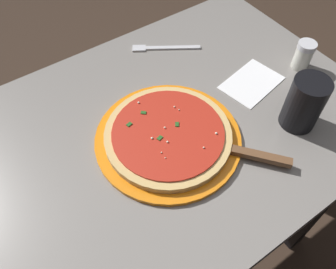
{
  "coord_description": "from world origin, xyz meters",
  "views": [
    {
      "loc": [
        0.26,
        0.4,
        1.37
      ],
      "look_at": [
        0.01,
        0.04,
        0.78
      ],
      "focal_mm": 36.81,
      "sensor_mm": 36.0,
      "label": 1
    }
  ],
  "objects_px": {
    "serving_plate": "(168,139)",
    "napkin_folded_right": "(252,83)",
    "pizza": "(168,134)",
    "fork": "(162,48)",
    "cup_tall_drink": "(304,103)",
    "parmesan_shaker": "(303,55)",
    "pizza_server": "(240,152)"
  },
  "relations": [
    {
      "from": "pizza",
      "to": "fork",
      "type": "bearing_deg",
      "value": -121.78
    },
    {
      "from": "napkin_folded_right",
      "to": "fork",
      "type": "bearing_deg",
      "value": -65.33
    },
    {
      "from": "cup_tall_drink",
      "to": "fork",
      "type": "xyz_separation_m",
      "value": [
        0.11,
        -0.39,
        -0.06
      ]
    },
    {
      "from": "parmesan_shaker",
      "to": "fork",
      "type": "bearing_deg",
      "value": -46.0
    },
    {
      "from": "pizza",
      "to": "fork",
      "type": "height_order",
      "value": "pizza"
    },
    {
      "from": "serving_plate",
      "to": "fork",
      "type": "height_order",
      "value": "serving_plate"
    },
    {
      "from": "parmesan_shaker",
      "to": "pizza_server",
      "type": "bearing_deg",
      "value": 21.0
    },
    {
      "from": "serving_plate",
      "to": "napkin_folded_right",
      "type": "bearing_deg",
      "value": -174.68
    },
    {
      "from": "pizza",
      "to": "parmesan_shaker",
      "type": "distance_m",
      "value": 0.42
    },
    {
      "from": "cup_tall_drink",
      "to": "parmesan_shaker",
      "type": "distance_m",
      "value": 0.2
    },
    {
      "from": "napkin_folded_right",
      "to": "fork",
      "type": "xyz_separation_m",
      "value": [
        0.11,
        -0.24,
        0.0
      ]
    },
    {
      "from": "napkin_folded_right",
      "to": "fork",
      "type": "relative_size",
      "value": 0.91
    },
    {
      "from": "pizza",
      "to": "napkin_folded_right",
      "type": "relative_size",
      "value": 1.84
    },
    {
      "from": "pizza",
      "to": "pizza_server",
      "type": "relative_size",
      "value": 1.39
    },
    {
      "from": "fork",
      "to": "parmesan_shaker",
      "type": "relative_size",
      "value": 2.24
    },
    {
      "from": "pizza",
      "to": "pizza_server",
      "type": "height_order",
      "value": "pizza"
    },
    {
      "from": "pizza",
      "to": "pizza_server",
      "type": "xyz_separation_m",
      "value": [
        -0.1,
        0.12,
        -0.0
      ]
    },
    {
      "from": "cup_tall_drink",
      "to": "napkin_folded_right",
      "type": "height_order",
      "value": "cup_tall_drink"
    },
    {
      "from": "pizza_server",
      "to": "fork",
      "type": "relative_size",
      "value": 1.2
    },
    {
      "from": "serving_plate",
      "to": "fork",
      "type": "bearing_deg",
      "value": -121.78
    },
    {
      "from": "pizza_server",
      "to": "fork",
      "type": "height_order",
      "value": "pizza_server"
    },
    {
      "from": "pizza",
      "to": "cup_tall_drink",
      "type": "distance_m",
      "value": 0.3
    },
    {
      "from": "serving_plate",
      "to": "cup_tall_drink",
      "type": "xyz_separation_m",
      "value": [
        -0.27,
        0.12,
        0.06
      ]
    },
    {
      "from": "pizza",
      "to": "napkin_folded_right",
      "type": "height_order",
      "value": "pizza"
    },
    {
      "from": "pizza",
      "to": "parmesan_shaker",
      "type": "bearing_deg",
      "value": -179.97
    },
    {
      "from": "serving_plate",
      "to": "parmesan_shaker",
      "type": "relative_size",
      "value": 4.32
    },
    {
      "from": "serving_plate",
      "to": "parmesan_shaker",
      "type": "height_order",
      "value": "parmesan_shaker"
    },
    {
      "from": "pizza_server",
      "to": "napkin_folded_right",
      "type": "xyz_separation_m",
      "value": [
        -0.17,
        -0.15,
        -0.01
      ]
    },
    {
      "from": "parmesan_shaker",
      "to": "napkin_folded_right",
      "type": "bearing_deg",
      "value": -9.85
    },
    {
      "from": "cup_tall_drink",
      "to": "fork",
      "type": "distance_m",
      "value": 0.41
    },
    {
      "from": "napkin_folded_right",
      "to": "fork",
      "type": "distance_m",
      "value": 0.26
    },
    {
      "from": "serving_plate",
      "to": "cup_tall_drink",
      "type": "height_order",
      "value": "cup_tall_drink"
    }
  ]
}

